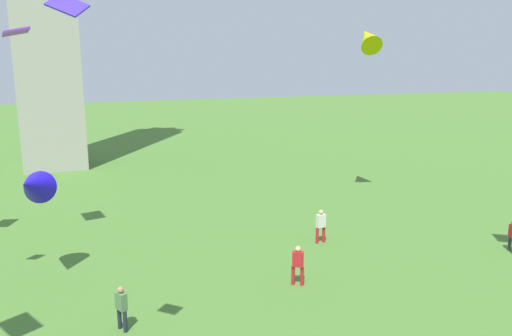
% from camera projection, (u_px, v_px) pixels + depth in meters
% --- Properties ---
extents(person_2, '(0.51, 0.46, 1.69)m').
position_uv_depth(person_2, '(298.00, 263.00, 20.53)').
color(person_2, red).
rests_on(person_2, ground_plane).
extents(person_4, '(0.40, 0.48, 1.61)m').
position_uv_depth(person_4, '(121.00, 306.00, 17.05)').
color(person_4, '#1E2333').
rests_on(person_4, ground_plane).
extents(person_5, '(0.54, 0.29, 1.75)m').
position_uv_depth(person_5, '(321.00, 224.00, 25.33)').
color(person_5, red).
rests_on(person_5, ground_plane).
extents(kite_flying_1, '(1.92, 2.51, 1.87)m').
position_uv_depth(kite_flying_1, '(32.00, 186.00, 19.92)').
color(kite_flying_1, '#1C0EDE').
extents(kite_flying_2, '(0.99, 0.79, 0.61)m').
position_uv_depth(kite_flying_2, '(67.00, 5.00, 11.30)').
color(kite_flying_2, '#412AEC').
extents(kite_flying_5, '(1.93, 2.62, 2.16)m').
position_uv_depth(kite_flying_5, '(368.00, 38.00, 31.90)').
color(kite_flying_5, '#B6B604').
extents(kite_flying_6, '(1.32, 1.77, 0.43)m').
position_uv_depth(kite_flying_6, '(16.00, 32.00, 22.61)').
color(kite_flying_6, purple).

